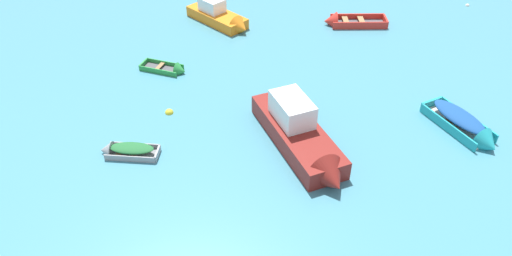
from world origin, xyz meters
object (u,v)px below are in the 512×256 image
at_px(rowboat_grey_midfield_right, 123,150).
at_px(motor_launch_orange_outer_right, 221,17).
at_px(motor_launch_maroon_cluster_outer, 302,137).
at_px(mooring_buoy_trailing, 169,113).
at_px(rowboat_red_near_right, 343,22).
at_px(rowboat_turquoise_far_back, 468,128).
at_px(mooring_buoy_central, 467,6).
at_px(rowboat_green_back_row_right, 173,70).

bearing_deg(rowboat_grey_midfield_right, motor_launch_orange_outer_right, 70.72).
distance_m(motor_launch_maroon_cluster_outer, mooring_buoy_trailing, 7.29).
bearing_deg(rowboat_red_near_right, rowboat_turquoise_far_back, -73.52).
relative_size(mooring_buoy_central, mooring_buoy_trailing, 0.67).
bearing_deg(rowboat_green_back_row_right, rowboat_red_near_right, 25.77).
distance_m(motor_launch_maroon_cluster_outer, motor_launch_orange_outer_right, 13.98).
bearing_deg(mooring_buoy_trailing, rowboat_turquoise_far_back, -10.58).
xyz_separation_m(rowboat_turquoise_far_back, mooring_buoy_trailing, (-14.72, 2.75, -0.38)).
bearing_deg(rowboat_green_back_row_right, motor_launch_maroon_cluster_outer, -48.36).
bearing_deg(mooring_buoy_trailing, rowboat_red_near_right, 40.44).
bearing_deg(mooring_buoy_central, rowboat_green_back_row_right, -159.40).
relative_size(rowboat_turquoise_far_back, mooring_buoy_trailing, 10.09).
xyz_separation_m(rowboat_red_near_right, motor_launch_orange_outer_right, (-8.32, 0.72, 0.29)).
bearing_deg(mooring_buoy_trailing, motor_launch_maroon_cluster_outer, -27.06).
distance_m(rowboat_grey_midfield_right, rowboat_green_back_row_right, 7.44).
xyz_separation_m(mooring_buoy_central, mooring_buoy_trailing, (-20.90, -11.95, 0.00)).
bearing_deg(motor_launch_maroon_cluster_outer, rowboat_green_back_row_right, 131.64).
bearing_deg(mooring_buoy_central, rowboat_turquoise_far_back, -112.81).
distance_m(motor_launch_maroon_cluster_outer, rowboat_grey_midfield_right, 8.35).
xyz_separation_m(rowboat_grey_midfield_right, mooring_buoy_central, (22.79, 15.11, -0.24)).
xyz_separation_m(rowboat_grey_midfield_right, rowboat_turquoise_far_back, (16.60, 0.40, 0.14)).
bearing_deg(rowboat_green_back_row_right, mooring_buoy_trailing, -88.78).
bearing_deg(rowboat_turquoise_far_back, motor_launch_orange_outer_right, 132.71).
bearing_deg(motor_launch_maroon_cluster_outer, motor_launch_orange_outer_right, 105.24).
bearing_deg(rowboat_grey_midfield_right, motor_launch_maroon_cluster_outer, -1.01).
relative_size(rowboat_grey_midfield_right, mooring_buoy_central, 9.75).
distance_m(rowboat_grey_midfield_right, rowboat_turquoise_far_back, 16.61).
bearing_deg(rowboat_green_back_row_right, motor_launch_orange_outer_right, 64.87).
distance_m(rowboat_red_near_right, rowboat_turquoise_far_back, 12.74).
bearing_deg(rowboat_red_near_right, mooring_buoy_trailing, -139.56).
bearing_deg(motor_launch_maroon_cluster_outer, mooring_buoy_trailing, 152.94).
xyz_separation_m(rowboat_grey_midfield_right, mooring_buoy_trailing, (1.88, 3.15, -0.24)).
bearing_deg(mooring_buoy_trailing, mooring_buoy_central, 29.76).
relative_size(motor_launch_orange_outer_right, mooring_buoy_central, 16.61).
xyz_separation_m(motor_launch_maroon_cluster_outer, rowboat_grey_midfield_right, (-8.34, 0.15, -0.46)).
distance_m(rowboat_green_back_row_right, rowboat_turquoise_far_back, 16.30).
height_order(rowboat_grey_midfield_right, rowboat_red_near_right, rowboat_red_near_right).
bearing_deg(mooring_buoy_central, motor_launch_orange_outer_right, -174.42).
distance_m(rowboat_grey_midfield_right, rowboat_red_near_right, 18.11).
relative_size(rowboat_grey_midfield_right, motor_launch_orange_outer_right, 0.59).
bearing_deg(rowboat_red_near_right, rowboat_grey_midfield_right, -135.83).
bearing_deg(mooring_buoy_central, motor_launch_maroon_cluster_outer, -133.44).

